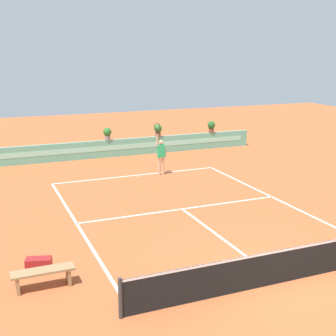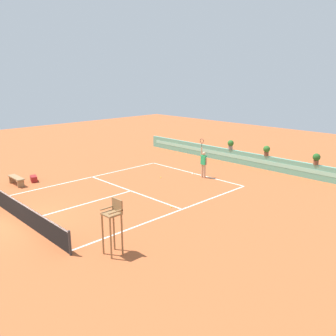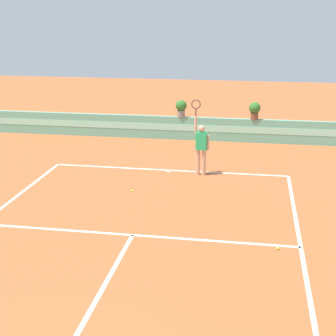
# 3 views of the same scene
# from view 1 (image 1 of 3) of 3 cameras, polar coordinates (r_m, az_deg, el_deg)

# --- Properties ---
(ground_plane) EXTENTS (60.00, 60.00, 0.00)m
(ground_plane) POSITION_cam_1_polar(r_m,az_deg,el_deg) (17.75, 2.29, -5.44)
(ground_plane) COLOR #B2562D
(court_lines) EXTENTS (8.32, 11.94, 0.01)m
(court_lines) POSITION_cam_1_polar(r_m,az_deg,el_deg) (18.37, 1.36, -4.73)
(court_lines) COLOR white
(court_lines) RESTS_ON ground
(net) EXTENTS (8.92, 0.10, 1.00)m
(net) POSITION_cam_1_polar(r_m,az_deg,el_deg) (12.77, 13.86, -11.43)
(net) COLOR #333333
(net) RESTS_ON ground
(back_wall_barrier) EXTENTS (18.00, 0.21, 1.00)m
(back_wall_barrier) POSITION_cam_1_polar(r_m,az_deg,el_deg) (27.07, -6.92, 2.41)
(back_wall_barrier) COLOR #60A88E
(back_wall_barrier) RESTS_ON ground
(bench_courtside) EXTENTS (1.60, 0.44, 0.51)m
(bench_courtside) POSITION_cam_1_polar(r_m,az_deg,el_deg) (12.64, -15.05, -12.48)
(bench_courtside) COLOR #99754C
(bench_courtside) RESTS_ON ground
(gear_bag) EXTENTS (0.77, 0.54, 0.36)m
(gear_bag) POSITION_cam_1_polar(r_m,az_deg,el_deg) (13.69, -15.55, -11.29)
(gear_bag) COLOR maroon
(gear_bag) RESTS_ON ground
(tennis_player) EXTENTS (0.62, 0.22, 2.58)m
(tennis_player) POSITION_cam_1_polar(r_m,az_deg,el_deg) (22.82, -0.87, 1.73)
(tennis_player) COLOR tan
(tennis_player) RESTS_ON ground
(tennis_ball_near_baseline) EXTENTS (0.07, 0.07, 0.07)m
(tennis_ball_near_baseline) POSITION_cam_1_polar(r_m,az_deg,el_deg) (19.57, 11.61, -3.75)
(tennis_ball_near_baseline) COLOR #CCE033
(tennis_ball_near_baseline) RESTS_ON ground
(tennis_ball_mid_court) EXTENTS (0.07, 0.07, 0.07)m
(tennis_ball_mid_court) POSITION_cam_1_polar(r_m,az_deg,el_deg) (20.57, -3.67, -2.60)
(tennis_ball_mid_court) COLOR #CCE033
(tennis_ball_mid_court) RESTS_ON ground
(potted_plant_far_right) EXTENTS (0.48, 0.48, 0.72)m
(potted_plant_far_right) POSITION_cam_1_polar(r_m,az_deg,el_deg) (29.26, 5.33, 5.14)
(potted_plant_far_right) COLOR brown
(potted_plant_far_right) RESTS_ON back_wall_barrier
(potted_plant_right) EXTENTS (0.48, 0.48, 0.72)m
(potted_plant_right) POSITION_cam_1_polar(r_m,az_deg,el_deg) (27.80, -1.23, 4.72)
(potted_plant_right) COLOR brown
(potted_plant_right) RESTS_ON back_wall_barrier
(potted_plant_centre) EXTENTS (0.48, 0.48, 0.72)m
(potted_plant_centre) POSITION_cam_1_polar(r_m,az_deg,el_deg) (26.85, -7.44, 4.27)
(potted_plant_centre) COLOR gray
(potted_plant_centre) RESTS_ON back_wall_barrier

